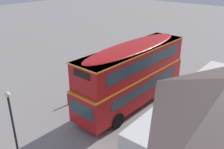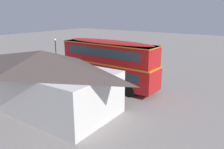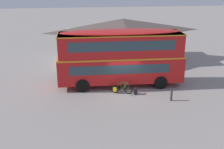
{
  "view_description": "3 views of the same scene",
  "coord_description": "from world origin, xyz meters",
  "px_view_note": "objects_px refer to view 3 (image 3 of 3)",
  "views": [
    {
      "loc": [
        13.8,
        11.2,
        9.74
      ],
      "look_at": [
        -0.3,
        -0.71,
        1.79
      ],
      "focal_mm": 39.63,
      "sensor_mm": 36.0,
      "label": 1
    },
    {
      "loc": [
        -13.2,
        19.19,
        7.5
      ],
      "look_at": [
        -0.26,
        1.09,
        1.24
      ],
      "focal_mm": 36.03,
      "sensor_mm": 36.0,
      "label": 2
    },
    {
      "loc": [
        -3.57,
        -20.6,
        9.09
      ],
      "look_at": [
        -1.07,
        -0.33,
        1.64
      ],
      "focal_mm": 44.62,
      "sensor_mm": 36.0,
      "label": 3
    }
  ],
  "objects_px": {
    "backpack_on_ground": "(136,91)",
    "water_bottle_green_metal": "(131,95)",
    "double_decker_bus": "(121,55)",
    "kerb_bollard": "(171,95)",
    "touring_bicycle": "(121,89)"
  },
  "relations": [
    {
      "from": "double_decker_bus",
      "to": "touring_bicycle",
      "type": "relative_size",
      "value": 6.1
    },
    {
      "from": "touring_bicycle",
      "to": "kerb_bollard",
      "type": "bearing_deg",
      "value": -26.72
    },
    {
      "from": "double_decker_bus",
      "to": "kerb_bollard",
      "type": "relative_size",
      "value": 10.8
    },
    {
      "from": "backpack_on_ground",
      "to": "touring_bicycle",
      "type": "bearing_deg",
      "value": 164.15
    },
    {
      "from": "backpack_on_ground",
      "to": "water_bottle_green_metal",
      "type": "xyz_separation_m",
      "value": [
        -0.41,
        -0.3,
        -0.17
      ]
    },
    {
      "from": "water_bottle_green_metal",
      "to": "touring_bicycle",
      "type": "bearing_deg",
      "value": 139.76
    },
    {
      "from": "backpack_on_ground",
      "to": "water_bottle_green_metal",
      "type": "bearing_deg",
      "value": -144.15
    },
    {
      "from": "backpack_on_ground",
      "to": "water_bottle_green_metal",
      "type": "relative_size",
      "value": 2.17
    },
    {
      "from": "water_bottle_green_metal",
      "to": "kerb_bollard",
      "type": "bearing_deg",
      "value": -22.53
    },
    {
      "from": "water_bottle_green_metal",
      "to": "kerb_bollard",
      "type": "height_order",
      "value": "kerb_bollard"
    },
    {
      "from": "double_decker_bus",
      "to": "touring_bicycle",
      "type": "bearing_deg",
      "value": -97.39
    },
    {
      "from": "backpack_on_ground",
      "to": "kerb_bollard",
      "type": "relative_size",
      "value": 0.58
    },
    {
      "from": "kerb_bollard",
      "to": "backpack_on_ground",
      "type": "bearing_deg",
      "value": 148.76
    },
    {
      "from": "water_bottle_green_metal",
      "to": "kerb_bollard",
      "type": "distance_m",
      "value": 3.1
    },
    {
      "from": "double_decker_bus",
      "to": "water_bottle_green_metal",
      "type": "distance_m",
      "value": 3.55
    }
  ]
}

